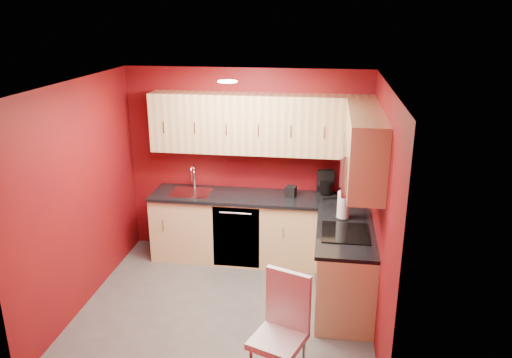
% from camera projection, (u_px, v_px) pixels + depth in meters
% --- Properties ---
extents(floor, '(3.20, 3.20, 0.00)m').
position_uv_depth(floor, '(226.00, 307.00, 5.62)').
color(floor, '#514E4C').
rests_on(floor, ground).
extents(ceiling, '(3.20, 3.20, 0.00)m').
position_uv_depth(ceiling, '(221.00, 84.00, 4.82)').
color(ceiling, white).
rests_on(ceiling, wall_back).
extents(wall_back, '(3.20, 0.00, 3.20)m').
position_uv_depth(wall_back, '(247.00, 163.00, 6.63)').
color(wall_back, '#690C0A').
rests_on(wall_back, floor).
extents(wall_front, '(3.20, 0.00, 3.20)m').
position_uv_depth(wall_front, '(183.00, 275.00, 3.82)').
color(wall_front, '#690C0A').
rests_on(wall_front, floor).
extents(wall_left, '(0.00, 3.00, 3.00)m').
position_uv_depth(wall_left, '(81.00, 196.00, 5.45)').
color(wall_left, '#690C0A').
rests_on(wall_left, floor).
extents(wall_right, '(0.00, 3.00, 3.00)m').
position_uv_depth(wall_right, '(380.00, 213.00, 5.00)').
color(wall_right, '#690C0A').
rests_on(wall_right, floor).
extents(base_cabinets_back, '(2.80, 0.60, 0.87)m').
position_uv_depth(base_cabinets_back, '(259.00, 229.00, 6.58)').
color(base_cabinets_back, tan).
rests_on(base_cabinets_back, floor).
extents(base_cabinets_right, '(0.60, 1.30, 0.87)m').
position_uv_depth(base_cabinets_right, '(345.00, 270.00, 5.54)').
color(base_cabinets_right, tan).
rests_on(base_cabinets_right, floor).
extents(countertop_back, '(2.80, 0.63, 0.04)m').
position_uv_depth(countertop_back, '(259.00, 198.00, 6.42)').
color(countertop_back, black).
rests_on(countertop_back, base_cabinets_back).
extents(countertop_right, '(0.63, 1.27, 0.04)m').
position_uv_depth(countertop_right, '(346.00, 234.00, 5.38)').
color(countertop_right, black).
rests_on(countertop_right, base_cabinets_right).
extents(upper_cabinets_back, '(2.80, 0.35, 0.75)m').
position_uv_depth(upper_cabinets_back, '(260.00, 124.00, 6.25)').
color(upper_cabinets_back, tan).
rests_on(upper_cabinets_back, wall_back).
extents(upper_cabinets_right, '(0.35, 1.55, 0.75)m').
position_uv_depth(upper_cabinets_right, '(364.00, 140.00, 5.24)').
color(upper_cabinets_right, tan).
rests_on(upper_cabinets_right, wall_right).
extents(microwave, '(0.42, 0.76, 0.42)m').
position_uv_depth(microwave, '(361.00, 167.00, 5.09)').
color(microwave, silver).
rests_on(microwave, upper_cabinets_right).
extents(cooktop, '(0.50, 0.55, 0.01)m').
position_uv_depth(cooktop, '(345.00, 233.00, 5.34)').
color(cooktop, black).
rests_on(cooktop, countertop_right).
extents(sink, '(0.52, 0.42, 0.35)m').
position_uv_depth(sink, '(191.00, 190.00, 6.55)').
color(sink, silver).
rests_on(sink, countertop_back).
extents(dishwasher_front, '(0.60, 0.02, 0.82)m').
position_uv_depth(dishwasher_front, '(236.00, 237.00, 6.35)').
color(dishwasher_front, black).
rests_on(dishwasher_front, base_cabinets_back).
extents(downlight, '(0.20, 0.20, 0.01)m').
position_uv_depth(downlight, '(227.00, 81.00, 5.11)').
color(downlight, white).
rests_on(downlight, ceiling).
extents(coffee_maker, '(0.28, 0.32, 0.33)m').
position_uv_depth(coffee_maker, '(327.00, 184.00, 6.36)').
color(coffee_maker, black).
rests_on(coffee_maker, countertop_back).
extents(napkin_holder, '(0.15, 0.15, 0.14)m').
position_uv_depth(napkin_holder, '(291.00, 191.00, 6.39)').
color(napkin_holder, black).
rests_on(napkin_holder, countertop_back).
extents(paper_towel, '(0.23, 0.23, 0.32)m').
position_uv_depth(paper_towel, '(343.00, 205.00, 5.69)').
color(paper_towel, silver).
rests_on(paper_towel, countertop_right).
extents(dining_chair, '(0.55, 0.56, 1.04)m').
position_uv_depth(dining_chair, '(278.00, 334.00, 4.31)').
color(dining_chair, silver).
rests_on(dining_chair, floor).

